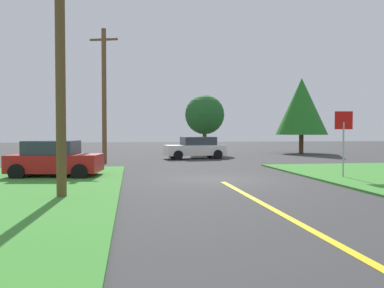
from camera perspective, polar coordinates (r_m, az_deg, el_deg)
The scene contains 9 objects.
ground_plane at distance 16.84m, azimuth 3.70°, elevation -5.09°, with size 120.00×120.00×0.00m, color #373737.
lane_stripe_center at distance 9.30m, azimuth 14.68°, elevation -10.77°, with size 0.20×14.00×0.01m, color yellow.
stop_sign at distance 18.15m, azimuth 21.05°, elevation 1.76°, with size 0.77×0.14×2.89m.
parked_car_near_building at distance 18.33m, azimuth -19.22°, elevation -2.10°, with size 4.07×2.59×1.62m.
car_approaching_junction at distance 29.35m, azimuth 0.54°, elevation -0.57°, with size 4.64×2.43×1.62m.
utility_pole_near at distance 12.63m, azimuth -18.51°, elevation 13.23°, with size 1.79×0.46×8.84m.
utility_pole_mid at distance 25.65m, azimuth -12.58°, elevation 7.01°, with size 1.76×0.62×8.48m.
oak_tree_left at distance 35.09m, azimuth 1.84°, elevation 4.24°, with size 3.49×3.49×5.27m.
pine_tree_center at distance 37.96m, azimuth 15.55°, elevation 5.24°, with size 4.75×4.75×6.96m.
Camera 1 is at (-3.64, -16.32, 2.02)m, focal length 36.91 mm.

